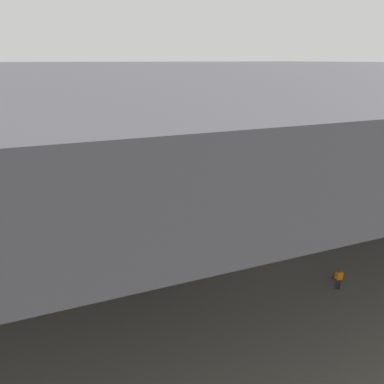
# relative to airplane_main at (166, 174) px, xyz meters

# --- Properties ---
(ground_plane) EXTENTS (110.00, 110.00, 0.00)m
(ground_plane) POSITION_rel_airplane_main_xyz_m (0.04, -2.34, -3.52)
(ground_plane) COLOR gray
(hangar_structure) EXTENTS (121.00, 99.00, 15.37)m
(hangar_structure) POSITION_rel_airplane_main_xyz_m (-0.01, 11.40, 11.22)
(hangar_structure) COLOR #4C4F54
(hangar_structure) RESTS_ON ground_plane
(airplane_main) EXTENTS (36.88, 37.45, 11.81)m
(airplane_main) POSITION_rel_airplane_main_xyz_m (0.00, 0.00, 0.00)
(airplane_main) COLOR white
(airplane_main) RESTS_ON ground_plane
(boarding_stairs) EXTENTS (4.49, 2.44, 4.73)m
(boarding_stairs) POSITION_rel_airplane_main_xyz_m (2.07, -10.31, -2.78)
(boarding_stairs) COLOR slate
(boarding_stairs) RESTS_ON ground_plane
(crew_worker_near_nose) EXTENTS (0.52, 0.33, 1.68)m
(crew_worker_near_nose) POSITION_rel_airplane_main_xyz_m (5.42, -22.09, -2.56)
(crew_worker_near_nose) COLOR #232838
(crew_worker_near_nose) RESTS_ON ground_plane
(crew_worker_by_stairs) EXTENTS (0.40, 0.43, 1.55)m
(crew_worker_by_stairs) POSITION_rel_airplane_main_xyz_m (2.62, -6.66, -2.64)
(crew_worker_by_stairs) COLOR #232838
(crew_worker_by_stairs) RESTS_ON ground_plane
(traffic_cone_orange) EXTENTS (0.36, 0.36, 0.60)m
(traffic_cone_orange) POSITION_rel_airplane_main_xyz_m (6.35, -20.79, -3.22)
(traffic_cone_orange) COLOR black
(traffic_cone_orange) RESTS_ON ground_plane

